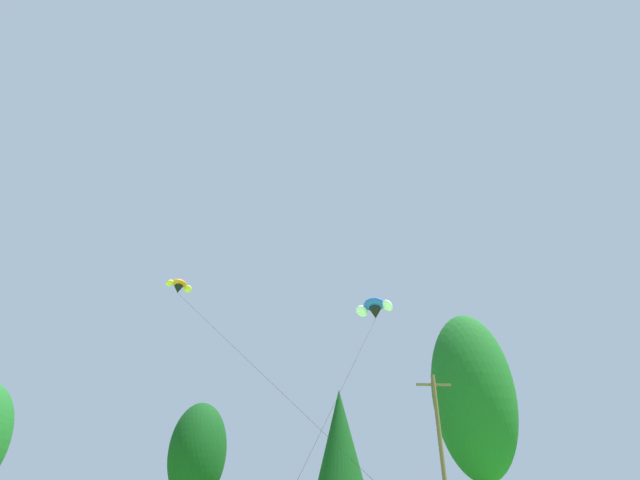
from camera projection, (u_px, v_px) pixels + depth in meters
The scene contains 6 objects.
treeline_tree_c at pixel (198, 453), 34.86m from camera, with size 4.22×4.22×8.98m.
treeline_tree_d at pixel (340, 441), 34.85m from camera, with size 3.78×3.78×9.91m.
treeline_tree_e at pixel (473, 394), 34.28m from camera, with size 5.86×5.86×15.04m.
utility_pole at pixel (441, 449), 27.79m from camera, with size 2.20×0.26×9.22m.
parafoil_kite_high_blue_white at pixel (375, 308), 31.58m from camera, with size 6.97×14.76×12.63m.
parafoil_kite_mid_orange at pixel (179, 286), 34.30m from camera, with size 13.59×14.49×14.88m.
Camera 1 is at (-2.77, 5.22, 1.85)m, focal length 26.44 mm.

